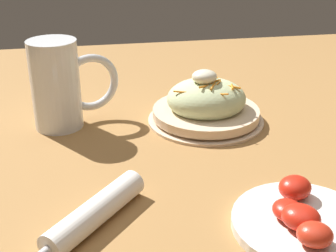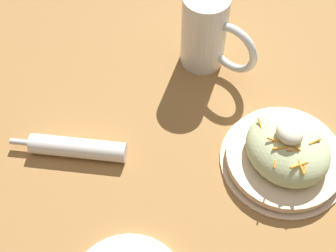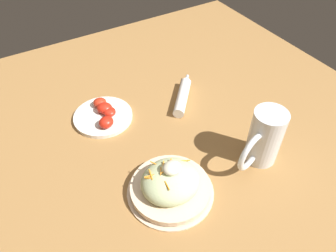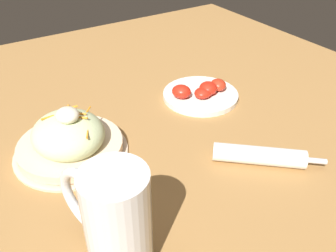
% 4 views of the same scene
% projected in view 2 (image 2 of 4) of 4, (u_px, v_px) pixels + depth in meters
% --- Properties ---
extents(ground_plane, '(1.43, 1.43, 0.00)m').
position_uv_depth(ground_plane, '(195.00, 170.00, 0.79)').
color(ground_plane, '#9E703D').
extents(salad_plate, '(0.22, 0.22, 0.10)m').
position_uv_depth(salad_plate, '(286.00, 153.00, 0.78)').
color(salad_plate, beige).
rests_on(salad_plate, ground_plane).
extents(beer_mug, '(0.16, 0.09, 0.16)m').
position_uv_depth(beer_mug, '(206.00, 35.00, 0.87)').
color(beer_mug, white).
rests_on(beer_mug, ground_plane).
extents(napkin_roll, '(0.15, 0.17, 0.03)m').
position_uv_depth(napkin_roll, '(77.00, 148.00, 0.80)').
color(napkin_roll, white).
rests_on(napkin_roll, ground_plane).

